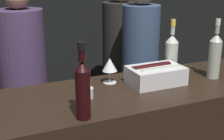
{
  "coord_description": "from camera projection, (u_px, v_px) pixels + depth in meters",
  "views": [
    {
      "loc": [
        -0.65,
        -1.17,
        1.74
      ],
      "look_at": [
        0.0,
        0.32,
        1.21
      ],
      "focal_mm": 50.0,
      "sensor_mm": 36.0,
      "label": 1
    }
  ],
  "objects": [
    {
      "name": "wall_back_chalkboard",
      "position": [
        39.0,
        2.0,
        3.42
      ],
      "size": [
        6.4,
        0.06,
        2.8
      ],
      "color": "black",
      "rests_on": "ground_plane"
    },
    {
      "name": "ice_bin_with_bottles",
      "position": [
        156.0,
        74.0,
        1.84
      ],
      "size": [
        0.32,
        0.21,
        0.11
      ],
      "color": "silver",
      "rests_on": "bar_counter"
    },
    {
      "name": "wine_glass",
      "position": [
        110.0,
        65.0,
        1.84
      ],
      "size": [
        0.09,
        0.09,
        0.15
      ],
      "color": "silver",
      "rests_on": "bar_counter"
    },
    {
      "name": "candle_votive",
      "position": [
        87.0,
        93.0,
        1.64
      ],
      "size": [
        0.07,
        0.07,
        0.05
      ],
      "color": "silver",
      "rests_on": "bar_counter"
    },
    {
      "name": "red_wine_bottle_black_foil",
      "position": [
        83.0,
        87.0,
        1.38
      ],
      "size": [
        0.07,
        0.07,
        0.36
      ],
      "color": "black",
      "rests_on": "bar_counter"
    },
    {
      "name": "white_wine_bottle",
      "position": [
        215.0,
        55.0,
        1.92
      ],
      "size": [
        0.08,
        0.08,
        0.37
      ],
      "color": "#9EA899",
      "rests_on": "bar_counter"
    },
    {
      "name": "rose_wine_bottle",
      "position": [
        171.0,
        53.0,
        2.0
      ],
      "size": [
        0.08,
        0.08,
        0.35
      ],
      "color": "#B2B7AD",
      "rests_on": "bar_counter"
    },
    {
      "name": "person_in_hoodie",
      "position": [
        23.0,
        69.0,
        2.77
      ],
      "size": [
        0.41,
        0.41,
        1.63
      ],
      "rotation": [
        0.0,
        0.0,
        2.68
      ],
      "color": "black",
      "rests_on": "ground_plane"
    },
    {
      "name": "person_blond_tee",
      "position": [
        140.0,
        65.0,
        2.76
      ],
      "size": [
        0.32,
        0.32,
        1.67
      ],
      "rotation": [
        0.0,
        0.0,
        -1.53
      ],
      "color": "black",
      "rests_on": "ground_plane"
    },
    {
      "name": "person_grey_polo",
      "position": [
        121.0,
        54.0,
        3.2
      ],
      "size": [
        0.37,
        0.37,
        1.65
      ],
      "rotation": [
        0.0,
        0.0,
        -1.89
      ],
      "color": "black",
      "rests_on": "ground_plane"
    }
  ]
}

